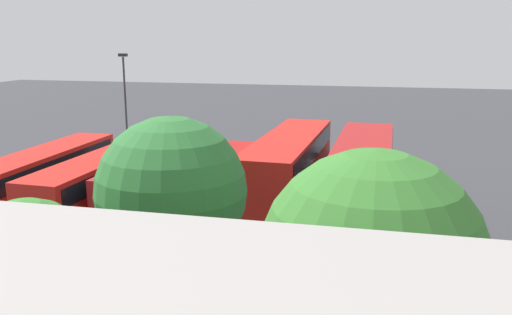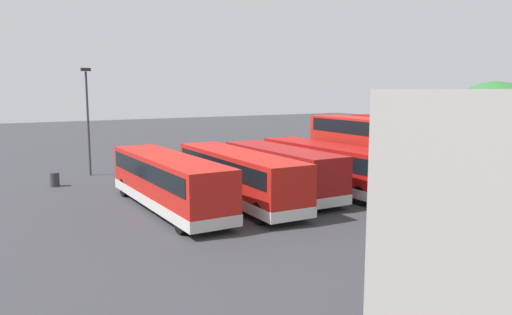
{
  "view_description": "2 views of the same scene",
  "coord_description": "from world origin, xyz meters",
  "px_view_note": "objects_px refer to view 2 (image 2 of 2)",
  "views": [
    {
      "loc": [
        -9.38,
        35.96,
        9.28
      ],
      "look_at": [
        -1.83,
        3.29,
        1.69
      ],
      "focal_mm": 37.2,
      "sensor_mm": 36.0,
      "label": 1
    },
    {
      "loc": [
        18.37,
        34.53,
        6.52
      ],
      "look_at": [
        -0.39,
        3.03,
        1.35
      ],
      "focal_mm": 34.14,
      "sensor_mm": 36.0,
      "label": 2
    }
  ],
  "objects_px": {
    "bus_single_deck_sixth": "(168,180)",
    "car_small_green": "(243,157)",
    "car_hatchback_silver": "(307,153)",
    "bus_single_deck_fourth": "(281,170)",
    "bus_single_deck_third": "(327,165)",
    "waste_bin_yellow": "(55,180)",
    "bus_double_decker_second": "(374,150)",
    "bus_double_decker_near_end": "(415,147)",
    "bus_single_deck_fifth": "(238,175)",
    "lamp_post_tall": "(88,113)"
  },
  "relations": [
    {
      "from": "bus_double_decker_second",
      "to": "waste_bin_yellow",
      "type": "relative_size",
      "value": 12.22
    },
    {
      "from": "bus_double_decker_second",
      "to": "car_hatchback_silver",
      "type": "relative_size",
      "value": 2.46
    },
    {
      "from": "waste_bin_yellow",
      "to": "bus_single_deck_fifth",
      "type": "bearing_deg",
      "value": 128.47
    },
    {
      "from": "bus_single_deck_fifth",
      "to": "bus_single_deck_sixth",
      "type": "bearing_deg",
      "value": -7.49
    },
    {
      "from": "bus_single_deck_fifth",
      "to": "bus_single_deck_third",
      "type": "bearing_deg",
      "value": -177.51
    },
    {
      "from": "lamp_post_tall",
      "to": "waste_bin_yellow",
      "type": "distance_m",
      "value": 6.09
    },
    {
      "from": "bus_single_deck_fifth",
      "to": "waste_bin_yellow",
      "type": "distance_m",
      "value": 13.44
    },
    {
      "from": "bus_single_deck_fifth",
      "to": "car_small_green",
      "type": "distance_m",
      "value": 13.85
    },
    {
      "from": "bus_single_deck_sixth",
      "to": "waste_bin_yellow",
      "type": "relative_size",
      "value": 12.65
    },
    {
      "from": "bus_single_deck_fourth",
      "to": "car_hatchback_silver",
      "type": "height_order",
      "value": "bus_single_deck_fourth"
    },
    {
      "from": "bus_single_deck_fourth",
      "to": "bus_double_decker_second",
      "type": "bearing_deg",
      "value": 175.86
    },
    {
      "from": "bus_single_deck_fourth",
      "to": "bus_single_deck_sixth",
      "type": "xyz_separation_m",
      "value": [
        7.21,
        -0.22,
        0.0
      ]
    },
    {
      "from": "bus_double_decker_near_end",
      "to": "lamp_post_tall",
      "type": "bearing_deg",
      "value": -36.26
    },
    {
      "from": "bus_double_decker_second",
      "to": "bus_double_decker_near_end",
      "type": "bearing_deg",
      "value": 174.82
    },
    {
      "from": "lamp_post_tall",
      "to": "bus_double_decker_near_end",
      "type": "bearing_deg",
      "value": 143.74
    },
    {
      "from": "bus_single_deck_sixth",
      "to": "car_small_green",
      "type": "relative_size",
      "value": 2.6
    },
    {
      "from": "lamp_post_tall",
      "to": "bus_single_deck_fifth",
      "type": "bearing_deg",
      "value": 111.29
    },
    {
      "from": "bus_double_decker_near_end",
      "to": "bus_single_deck_fifth",
      "type": "xyz_separation_m",
      "value": [
        14.04,
        -0.54,
        -0.82
      ]
    },
    {
      "from": "bus_single_deck_fourth",
      "to": "bus_single_deck_sixth",
      "type": "relative_size",
      "value": 0.85
    },
    {
      "from": "bus_double_decker_near_end",
      "to": "bus_single_deck_fourth",
      "type": "height_order",
      "value": "bus_double_decker_near_end"
    },
    {
      "from": "bus_double_decker_near_end",
      "to": "bus_single_deck_fifth",
      "type": "height_order",
      "value": "bus_double_decker_near_end"
    },
    {
      "from": "bus_double_decker_near_end",
      "to": "bus_single_deck_third",
      "type": "distance_m",
      "value": 7.35
    },
    {
      "from": "car_hatchback_silver",
      "to": "bus_single_deck_third",
      "type": "bearing_deg",
      "value": 58.98
    },
    {
      "from": "car_hatchback_silver",
      "to": "waste_bin_yellow",
      "type": "bearing_deg",
      "value": 2.68
    },
    {
      "from": "bus_double_decker_near_end",
      "to": "waste_bin_yellow",
      "type": "distance_m",
      "value": 25.02
    },
    {
      "from": "waste_bin_yellow",
      "to": "bus_double_decker_near_end",
      "type": "bearing_deg",
      "value": 153.75
    },
    {
      "from": "car_hatchback_silver",
      "to": "bus_single_deck_fourth",
      "type": "bearing_deg",
      "value": 47.27
    },
    {
      "from": "car_small_green",
      "to": "waste_bin_yellow",
      "type": "xyz_separation_m",
      "value": [
        15.36,
        1.41,
        -0.23
      ]
    },
    {
      "from": "bus_single_deck_third",
      "to": "waste_bin_yellow",
      "type": "xyz_separation_m",
      "value": [
        15.12,
        -10.19,
        -1.15
      ]
    },
    {
      "from": "bus_single_deck_sixth",
      "to": "waste_bin_yellow",
      "type": "height_order",
      "value": "bus_single_deck_sixth"
    },
    {
      "from": "bus_single_deck_sixth",
      "to": "car_small_green",
      "type": "xyz_separation_m",
      "value": [
        -11.05,
        -11.37,
        -0.92
      ]
    },
    {
      "from": "bus_double_decker_near_end",
      "to": "bus_double_decker_second",
      "type": "bearing_deg",
      "value": -5.18
    },
    {
      "from": "bus_single_deck_fifth",
      "to": "bus_single_deck_sixth",
      "type": "xyz_separation_m",
      "value": [
        4.02,
        -0.53,
        0.0
      ]
    },
    {
      "from": "car_hatchback_silver",
      "to": "lamp_post_tall",
      "type": "bearing_deg",
      "value": -6.51
    },
    {
      "from": "car_small_green",
      "to": "car_hatchback_silver",
      "type": "bearing_deg",
      "value": 176.55
    },
    {
      "from": "waste_bin_yellow",
      "to": "bus_double_decker_second",
      "type": "bearing_deg",
      "value": 150.27
    },
    {
      "from": "lamp_post_tall",
      "to": "waste_bin_yellow",
      "type": "height_order",
      "value": "lamp_post_tall"
    },
    {
      "from": "car_small_green",
      "to": "lamp_post_tall",
      "type": "distance_m",
      "value": 13.11
    },
    {
      "from": "bus_double_decker_near_end",
      "to": "waste_bin_yellow",
      "type": "xyz_separation_m",
      "value": [
        22.37,
        -11.03,
        -1.97
      ]
    },
    {
      "from": "bus_single_deck_fourth",
      "to": "car_small_green",
      "type": "height_order",
      "value": "bus_single_deck_fourth"
    },
    {
      "from": "bus_double_decker_near_end",
      "to": "bus_single_deck_fourth",
      "type": "bearing_deg",
      "value": -4.49
    },
    {
      "from": "bus_single_deck_fifth",
      "to": "lamp_post_tall",
      "type": "distance_m",
      "value": 14.98
    },
    {
      "from": "bus_double_decker_near_end",
      "to": "car_hatchback_silver",
      "type": "relative_size",
      "value": 2.34
    },
    {
      "from": "bus_double_decker_second",
      "to": "bus_single_deck_sixth",
      "type": "relative_size",
      "value": 0.97
    },
    {
      "from": "bus_single_deck_sixth",
      "to": "car_small_green",
      "type": "bearing_deg",
      "value": -134.19
    },
    {
      "from": "bus_double_decker_near_end",
      "to": "bus_single_deck_sixth",
      "type": "relative_size",
      "value": 0.92
    },
    {
      "from": "car_hatchback_silver",
      "to": "car_small_green",
      "type": "bearing_deg",
      "value": -3.45
    },
    {
      "from": "bus_double_decker_second",
      "to": "waste_bin_yellow",
      "type": "bearing_deg",
      "value": -29.73
    },
    {
      "from": "bus_double_decker_second",
      "to": "car_hatchback_silver",
      "type": "height_order",
      "value": "bus_double_decker_second"
    },
    {
      "from": "lamp_post_tall",
      "to": "waste_bin_yellow",
      "type": "relative_size",
      "value": 8.5
    }
  ]
}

